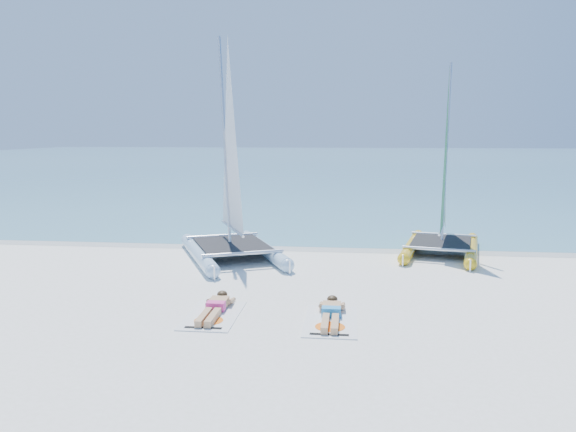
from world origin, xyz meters
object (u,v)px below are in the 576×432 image
(catamaran_blue, at_px, (230,189))
(sunbather_a, at_px, (215,307))
(towel_a, at_px, (213,315))
(towel_b, at_px, (331,321))
(sunbather_b, at_px, (331,313))
(catamaran_yellow, at_px, (444,190))

(catamaran_blue, xyz_separation_m, sunbather_a, (0.76, -5.02, -1.85))
(towel_a, bearing_deg, towel_b, -2.19)
(sunbather_a, height_order, towel_b, sunbather_a)
(towel_b, distance_m, sunbather_b, 0.22)
(towel_a, relative_size, sunbather_b, 1.07)
(catamaran_yellow, distance_m, towel_b, 7.82)
(towel_a, bearing_deg, catamaran_yellow, 51.35)
(towel_a, xyz_separation_m, sunbather_b, (2.32, 0.10, 0.11))
(catamaran_blue, distance_m, sunbather_b, 6.25)
(sunbather_b, bearing_deg, towel_a, -177.46)
(towel_b, height_order, sunbather_b, sunbather_b)
(sunbather_b, bearing_deg, towel_b, -90.00)
(catamaran_yellow, height_order, sunbather_a, catamaran_yellow)
(catamaran_blue, bearing_deg, towel_b, -84.67)
(catamaran_yellow, height_order, towel_b, catamaran_yellow)
(catamaran_blue, bearing_deg, towel_a, -106.56)
(towel_b, bearing_deg, catamaran_blue, 120.13)
(catamaran_yellow, relative_size, sunbather_a, 3.41)
(catamaran_blue, bearing_deg, sunbather_b, -83.74)
(towel_a, distance_m, sunbather_a, 0.22)
(sunbather_a, bearing_deg, towel_b, -6.90)
(catamaran_blue, xyz_separation_m, towel_a, (0.76, -5.21, -1.96))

